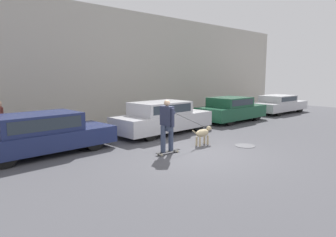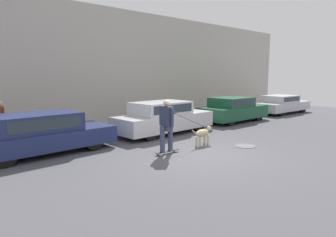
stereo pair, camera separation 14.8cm
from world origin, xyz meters
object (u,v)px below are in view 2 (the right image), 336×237
parked_car_1 (163,118)px  parked_car_3 (281,104)px  skateboarder (167,124)px  dog (203,133)px  pedestrian_with_bag (1,121)px  parked_car_0 (42,134)px  parked_car_2 (233,110)px

parked_car_1 → parked_car_3: parked_car_1 is taller
skateboarder → dog: bearing=4.2°
parked_car_3 → skateboarder: (-12.25, -2.64, 0.40)m
dog → pedestrian_with_bag: 6.93m
parked_car_0 → parked_car_3: (15.20, 0.00, -0.06)m
parked_car_1 → skateboarder: skateboarder is taller
skateboarder → pedestrian_with_bag: size_ratio=1.67×
dog → pedestrian_with_bag: pedestrian_with_bag is taller
parked_car_3 → parked_car_2: bearing=-178.4°
parked_car_1 → dog: bearing=-99.7°
parked_car_0 → pedestrian_with_bag: (-0.79, 1.59, 0.33)m
parked_car_0 → dog: size_ratio=4.27×
dog → skateboarder: 1.85m
parked_car_0 → parked_car_2: (9.99, 0.00, -0.01)m
parked_car_3 → pedestrian_with_bag: size_ratio=2.91×
skateboarder → pedestrian_with_bag: (-3.74, 4.23, -0.01)m
dog → parked_car_0: bearing=148.7°
parked_car_3 → pedestrian_with_bag: pedestrian_with_bag is taller
parked_car_3 → dog: 10.80m
parked_car_3 → pedestrian_with_bag: (-15.99, 1.59, 0.39)m
parked_car_0 → dog: 5.39m
dog → parked_car_3: bearing=11.3°
parked_car_0 → skateboarder: size_ratio=1.76×
parked_car_0 → parked_car_3: parked_car_0 is taller
parked_car_0 → parked_car_2: 9.99m
parked_car_2 → skateboarder: bearing=-159.6°
parked_car_1 → dog: 2.62m
parked_car_1 → dog: size_ratio=4.39×
parked_car_2 → pedestrian_with_bag: 10.90m
parked_car_2 → parked_car_1: bearing=179.8°
parked_car_0 → skateboarder: skateboarder is taller
pedestrian_with_bag → parked_car_1: bearing=173.2°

